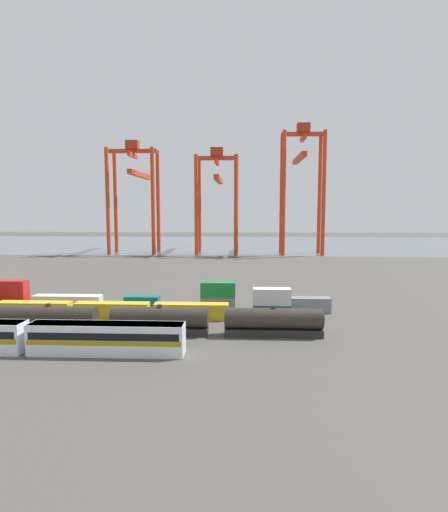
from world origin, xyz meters
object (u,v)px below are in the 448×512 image
Objects in this scene: passenger_train at (27,336)px; freight_tank_row at (104,320)px; gantry_crane_west at (135,186)px; gantry_crane_east at (302,176)px; gantry_crane_central at (217,190)px.

passenger_train is 0.63× the size of freight_tank_row.
gantry_crane_east is at bearing -0.49° from gantry_crane_west.
gantry_crane_central is at bearing 0.15° from gantry_crane_west.
passenger_train is at bearing -112.09° from gantry_crane_east.
freight_tank_row is 118.96m from gantry_crane_west.
gantry_crane_central reaches higher than freight_tank_row.
passenger_train is 125.84m from gantry_crane_central.
gantry_crane_east is (49.49, 121.94, 28.31)m from passenger_train.
passenger_train is 0.95× the size of gantry_crane_central.
gantry_crane_east reaches higher than gantry_crane_central.
passenger_train is at bearing -82.18° from gantry_crane_west.
passenger_train is at bearing -128.60° from freight_tank_row.
gantry_crane_west is (-23.74, 113.85, 25.00)m from freight_tank_row.
gantry_crane_central is (9.42, 113.94, 23.32)m from freight_tank_row.
passenger_train is 0.78× the size of gantry_crane_east.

